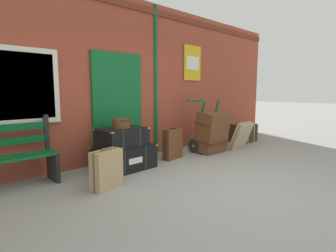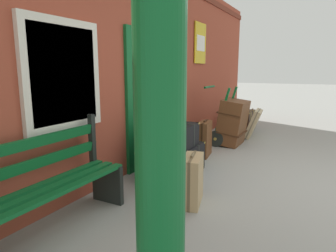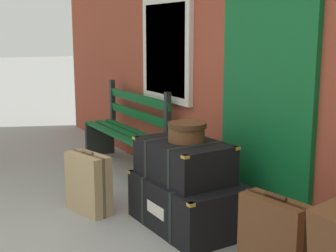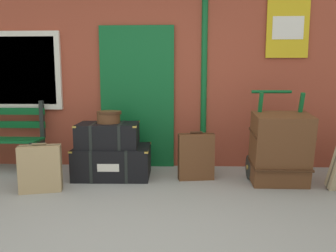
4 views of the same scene
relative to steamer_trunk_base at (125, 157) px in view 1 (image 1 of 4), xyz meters
The scene contains 11 objects.
ground_plane 1.92m from the steamer_trunk_base, 75.11° to the right, with size 60.00×60.00×0.00m, color gray.
brick_facade 1.65m from the steamer_trunk_base, 57.46° to the left, with size 10.40×0.35×3.20m.
steamer_trunk_base is the anchor object (origin of this frame).
steamer_trunk_middle 0.37m from the steamer_trunk_base, 164.10° to the right, with size 0.84×0.59×0.33m.
round_hatbox 0.62m from the steamer_trunk_base, behind, with size 0.33×0.32×0.16m.
porters_trolley 2.17m from the steamer_trunk_base, ahead, with size 0.71×0.69×1.18m.
large_brown_trunk 2.20m from the steamer_trunk_base, ahead, with size 0.70×0.55×0.93m.
suitcase_slate 1.13m from the steamer_trunk_base, ahead, with size 0.49×0.24×0.65m.
suitcase_cream 3.07m from the steamer_trunk_base, ahead, with size 0.67×0.41×0.65m.
suitcase_brown 0.96m from the steamer_trunk_base, 139.67° to the right, with size 0.51×0.31×0.59m.
corner_trunk 3.86m from the steamer_trunk_base, ahead, with size 0.69×0.49×0.49m.
Camera 1 is at (-3.17, -2.06, 1.38)m, focal length 29.05 mm.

